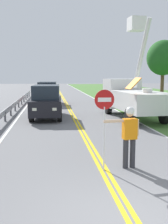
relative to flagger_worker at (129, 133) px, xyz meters
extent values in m
plane|color=slate|center=(-0.77, -2.86, -1.05)|extent=(160.00, 160.00, 0.00)
cube|color=yellow|center=(-0.86, 17.14, -1.04)|extent=(0.11, 110.00, 0.01)
cube|color=yellow|center=(-0.68, 17.14, -1.04)|extent=(0.11, 110.00, 0.01)
cube|color=silver|center=(2.83, 17.14, -1.04)|extent=(0.12, 110.00, 0.01)
cube|color=silver|center=(-4.37, 17.14, -1.04)|extent=(0.12, 110.00, 0.01)
cylinder|color=#2D2D33|center=(0.12, 0.01, -0.61)|extent=(0.16, 0.16, 0.88)
cylinder|color=#2D2D33|center=(-0.10, -0.01, -0.61)|extent=(0.16, 0.16, 0.88)
cube|color=orange|center=(0.01, 0.00, 0.13)|extent=(0.42, 0.28, 0.60)
cylinder|color=beige|center=(-0.49, -0.05, 0.38)|extent=(0.61, 0.15, 0.09)
cylinder|color=beige|center=(0.25, 0.03, 0.16)|extent=(0.09, 0.09, 0.48)
sphere|color=beige|center=(0.01, 0.00, 0.60)|extent=(0.22, 0.22, 0.22)
sphere|color=white|center=(0.01, 0.00, 0.65)|extent=(0.25, 0.25, 0.25)
cylinder|color=silver|center=(-0.77, -0.08, -0.12)|extent=(0.04, 0.04, 1.85)
cylinder|color=#B71414|center=(-0.77, -0.08, 1.00)|extent=(0.56, 0.03, 0.56)
cube|color=white|center=(-0.77, -0.10, 1.00)|extent=(0.38, 0.01, 0.12)
cube|color=silver|center=(3.00, 7.59, 0.16)|extent=(2.57, 4.73, 1.10)
cube|color=silver|center=(2.80, 11.03, 0.41)|extent=(2.32, 2.23, 2.00)
cube|color=#1E2833|center=(2.74, 12.06, 0.71)|extent=(1.98, 0.18, 0.90)
cylinder|color=silver|center=(3.06, 6.67, 0.83)|extent=(0.56, 0.56, 0.24)
cylinder|color=silver|center=(3.00, 7.60, 2.85)|extent=(0.36, 2.09, 3.87)
cube|color=white|center=(2.95, 8.53, 4.73)|extent=(0.95, 0.95, 0.80)
cube|color=orange|center=(1.93, 5.72, 1.26)|extent=(0.64, 0.83, 0.59)
cylinder|color=black|center=(1.78, 10.77, -0.59)|extent=(0.37, 0.94, 0.92)
cylinder|color=black|center=(3.84, 10.90, -0.59)|extent=(0.37, 0.94, 0.92)
cylinder|color=black|center=(2.04, 6.50, -0.59)|extent=(0.37, 0.94, 0.92)
cylinder|color=black|center=(4.09, 6.62, -0.59)|extent=(0.37, 0.94, 0.92)
cube|color=black|center=(-2.51, 9.59, -0.25)|extent=(2.03, 4.67, 0.92)
cube|color=#1E2833|center=(-2.51, 9.59, 0.63)|extent=(1.74, 2.92, 0.84)
cube|color=#EAEACC|center=(-2.06, 7.29, -0.20)|extent=(0.24, 0.07, 0.16)
cube|color=#EAEACC|center=(-3.16, 7.33, -0.20)|extent=(0.24, 0.07, 0.16)
cylinder|color=black|center=(-1.75, 8.13, -0.71)|extent=(0.31, 0.69, 0.68)
cylinder|color=black|center=(-3.39, 8.20, -0.71)|extent=(0.31, 0.69, 0.68)
cylinder|color=black|center=(-1.63, 10.98, -0.71)|extent=(0.31, 0.69, 0.68)
cylinder|color=black|center=(-3.27, 11.05, -0.71)|extent=(0.31, 0.69, 0.68)
cube|color=maroon|center=(-2.53, 17.62, -0.25)|extent=(2.04, 4.68, 0.92)
cube|color=#1E2833|center=(-2.53, 17.62, 0.63)|extent=(1.74, 2.92, 0.84)
cube|color=#EAEACC|center=(-2.08, 15.32, -0.20)|extent=(0.24, 0.07, 0.16)
cube|color=#EAEACC|center=(-3.18, 15.37, -0.20)|extent=(0.24, 0.07, 0.16)
cylinder|color=black|center=(-1.77, 16.16, -0.71)|extent=(0.31, 0.69, 0.68)
cylinder|color=black|center=(-3.41, 16.23, -0.71)|extent=(0.31, 0.69, 0.68)
cylinder|color=black|center=(-1.65, 19.01, -0.71)|extent=(0.31, 0.69, 0.68)
cylinder|color=black|center=(-3.28, 19.08, -0.71)|extent=(0.31, 0.69, 0.68)
cube|color=#9EA0A3|center=(-4.97, 12.00, -0.50)|extent=(0.06, 32.00, 0.32)
cube|color=#4C4C51|center=(-4.97, 8.57, -0.77)|extent=(0.10, 0.10, 0.55)
cube|color=#4C4C51|center=(-4.97, 10.86, -0.77)|extent=(0.10, 0.10, 0.55)
cube|color=#4C4C51|center=(-4.97, 13.14, -0.77)|extent=(0.10, 0.10, 0.55)
cube|color=#4C4C51|center=(-4.97, 15.43, -0.77)|extent=(0.10, 0.10, 0.55)
cube|color=#4C4C51|center=(-4.97, 17.72, -0.77)|extent=(0.10, 0.10, 0.55)
cube|color=#4C4C51|center=(-4.97, 20.00, -0.77)|extent=(0.10, 0.10, 0.55)
cube|color=#4C4C51|center=(-4.97, 22.29, -0.77)|extent=(0.10, 0.10, 0.55)
cube|color=#4C4C51|center=(-4.97, 24.57, -0.77)|extent=(0.10, 0.10, 0.55)
cube|color=#4C4C51|center=(-4.97, 26.86, -0.77)|extent=(0.10, 0.10, 0.55)
cylinder|color=brown|center=(8.06, 16.03, 0.45)|extent=(0.32, 0.32, 3.00)
ellipsoid|color=#1E561E|center=(8.06, 16.03, 3.25)|extent=(3.00, 3.00, 3.20)
camera|label=1|loc=(-2.27, -7.24, 1.69)|focal=41.94mm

